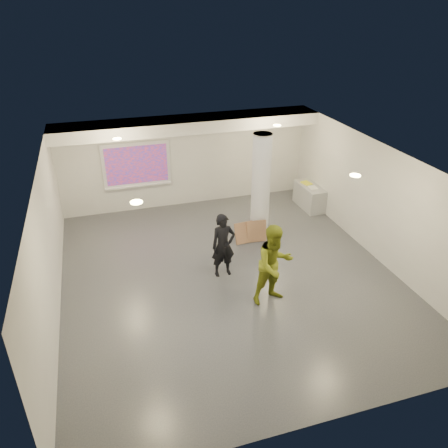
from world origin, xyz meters
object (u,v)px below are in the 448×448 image
object	(u,v)px
woman	(223,246)
column	(261,186)
credenza	(309,197)
projection_screen	(137,165)
man	(274,265)

from	to	relation	value
woman	column	bearing A→B (deg)	44.02
column	woman	size ratio (longest dim) A/B	1.83
woman	credenza	bearing A→B (deg)	34.70
column	woman	xyz separation A→B (m)	(-1.61, -1.69, -0.68)
projection_screen	woman	bearing A→B (deg)	-71.05
column	man	bearing A→B (deg)	-105.48
projection_screen	credenza	world-z (taller)	projection_screen
credenza	man	distance (m)	5.25
woman	man	size ratio (longest dim) A/B	0.86
column	projection_screen	xyz separation A→B (m)	(-3.10, 2.65, 0.03)
man	projection_screen	bearing A→B (deg)	101.94
credenza	woman	distance (m)	4.82
woman	man	xyz separation A→B (m)	(0.77, -1.33, 0.13)
column	credenza	xyz separation A→B (m)	(2.22, 1.21, -1.12)
column	projection_screen	bearing A→B (deg)	139.44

